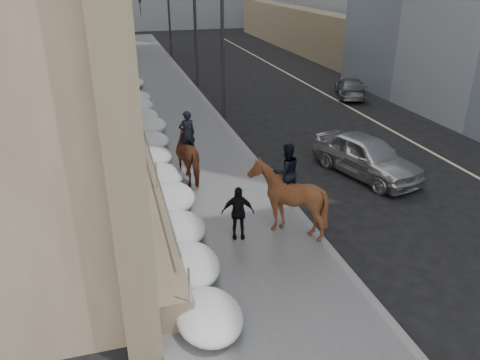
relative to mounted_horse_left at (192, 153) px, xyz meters
The scene contains 14 objects.
ground 6.20m from the mounted_horse_left, 87.48° to the right, with size 140.00×140.00×0.00m, color black.
sidewalk 4.08m from the mounted_horse_left, 86.09° to the left, with size 5.00×80.00×0.12m, color #565659.
curb 4.99m from the mounted_horse_left, 53.61° to the left, with size 0.24×80.00×0.12m, color slate.
lane_line 11.52m from the mounted_horse_left, 20.00° to the left, with size 0.15×70.00×0.01m, color #BFB78C.
far_podium 16.27m from the mounted_horse_left, 13.96° to the left, with size 2.00×80.00×4.00m, color #877657.
streetlight_mid 9.14m from the mounted_horse_left, 69.20° to the left, with size 1.71×0.24×8.00m.
streetlight_far 28.29m from the mounted_horse_left, 83.85° to the left, with size 1.71×0.24×8.00m.
traffic_signal 16.34m from the mounted_horse_left, 81.63° to the left, with size 4.10×0.22×6.00m.
snow_bank 2.43m from the mounted_horse_left, 119.63° to the left, with size 1.70×18.10×0.76m.
mounted_horse_left is the anchor object (origin of this frame).
mounted_horse_right 5.00m from the mounted_horse_left, 66.11° to the right, with size 1.97×2.17×2.77m.
pedestrian 4.58m from the mounted_horse_left, 83.51° to the right, with size 0.96×0.40×1.64m, color black.
car_silver 6.75m from the mounted_horse_left, 10.29° to the right, with size 1.91×4.74×1.61m, color #B8BCC0.
car_grey 15.63m from the mounted_horse_left, 40.16° to the left, with size 1.67×4.10×1.19m, color slate.
Camera 1 is at (-2.96, -10.07, 7.45)m, focal length 35.00 mm.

